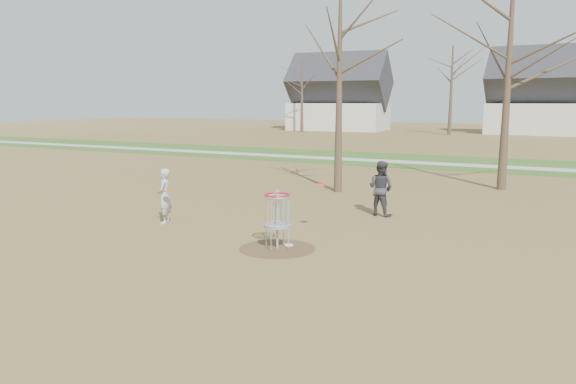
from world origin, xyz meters
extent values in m
plane|color=brown|center=(0.00, 0.00, 0.00)|extent=(160.00, 160.00, 0.00)
cube|color=#2D5119|center=(0.00, 21.00, 0.01)|extent=(160.00, 8.00, 0.01)
cube|color=#9E9E99|center=(0.00, 20.00, 0.01)|extent=(160.00, 1.50, 0.01)
cylinder|color=#47331E|center=(0.00, 0.00, 0.01)|extent=(1.80, 1.80, 0.01)
imported|color=#B7B7B7|center=(-4.19, 0.99, 0.78)|extent=(0.59, 0.68, 1.56)
imported|color=#37363B|center=(0.89, 4.88, 0.83)|extent=(0.92, 0.79, 1.67)
cylinder|color=white|center=(0.12, 0.35, 0.02)|extent=(0.22, 0.22, 0.02)
cylinder|color=#FF440D|center=(0.20, 1.98, 1.26)|extent=(0.22, 0.22, 0.07)
cylinder|color=#F3500C|center=(-3.84, 0.71, 0.99)|extent=(0.22, 0.22, 0.02)
cylinder|color=#9EA3AD|center=(0.00, 0.00, 0.68)|extent=(0.05, 0.05, 1.35)
cylinder|color=#9EA3AD|center=(0.00, 0.00, 0.55)|extent=(0.64, 0.64, 0.04)
torus|color=#9EA3AD|center=(0.00, 0.00, 1.25)|extent=(0.60, 0.60, 0.04)
torus|color=red|center=(0.00, 0.00, 1.28)|extent=(0.60, 0.60, 0.04)
cone|color=#382B1E|center=(-2.00, 8.50, 3.75)|extent=(0.32, 0.32, 7.50)
cone|color=#382B1E|center=(3.50, 12.00, 4.25)|extent=(0.36, 0.36, 8.50)
cone|color=#382B1E|center=(-22.00, 46.00, 4.00)|extent=(0.36, 0.36, 8.00)
cone|color=#382B1E|center=(-6.00, 48.00, 4.50)|extent=(0.40, 0.40, 9.00)
cube|color=silver|center=(-20.00, 52.00, 1.60)|extent=(11.46, 7.75, 3.20)
pyramid|color=#2D2D33|center=(-20.00, 52.00, 4.98)|extent=(12.01, 7.79, 3.55)
cube|color=silver|center=(2.00, 54.00, 1.60)|extent=(10.24, 7.34, 3.20)
pyramid|color=#2D2D33|center=(2.00, 54.00, 4.98)|extent=(10.74, 7.36, 3.55)
camera|label=1|loc=(6.17, -11.25, 3.43)|focal=35.00mm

